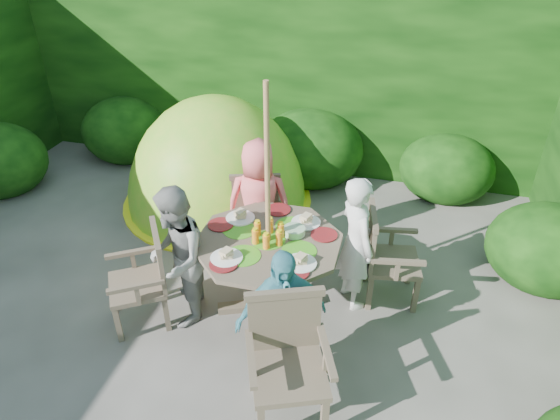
% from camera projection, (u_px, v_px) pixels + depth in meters
% --- Properties ---
extents(ground, '(60.00, 60.00, 0.00)m').
position_uv_depth(ground, '(165.00, 340.00, 4.41)').
color(ground, '#4C4944').
rests_on(ground, ground).
extents(hedge_enclosure, '(9.00, 9.00, 2.50)m').
position_uv_depth(hedge_enclosure, '(210.00, 149.00, 4.84)').
color(hedge_enclosure, black).
rests_on(hedge_enclosure, ground).
extents(patio_table, '(1.76, 1.76, 0.94)m').
position_uv_depth(patio_table, '(269.00, 251.00, 4.43)').
color(patio_table, '#473C2E').
rests_on(patio_table, ground).
extents(parasol_pole, '(0.06, 0.06, 2.20)m').
position_uv_depth(parasol_pole, '(268.00, 209.00, 4.19)').
color(parasol_pole, olive).
rests_on(parasol_pole, ground).
extents(garden_chair_right, '(0.57, 0.62, 0.91)m').
position_uv_depth(garden_chair_right, '(385.00, 255.00, 4.67)').
color(garden_chair_right, '#473C2E').
rests_on(garden_chair_right, ground).
extents(garden_chair_left, '(0.69, 0.71, 0.90)m').
position_uv_depth(garden_chair_left, '(145.00, 277.00, 4.40)').
color(garden_chair_left, '#473C2E').
rests_on(garden_chair_left, ground).
extents(garden_chair_back, '(0.65, 0.61, 0.89)m').
position_uv_depth(garden_chair_back, '(256.00, 205.00, 5.45)').
color(garden_chair_back, '#473C2E').
rests_on(garden_chair_back, ground).
extents(garden_chair_front, '(0.73, 0.69, 0.97)m').
position_uv_depth(garden_chair_front, '(287.00, 357.00, 3.58)').
color(garden_chair_front, '#473C2E').
rests_on(garden_chair_front, ground).
extents(child_right, '(0.53, 0.58, 1.33)m').
position_uv_depth(child_right, '(356.00, 243.00, 4.52)').
color(child_right, silver).
rests_on(child_right, ground).
extents(child_left, '(0.69, 0.78, 1.34)m').
position_uv_depth(child_left, '(177.00, 258.00, 4.32)').
color(child_left, gray).
rests_on(child_left, ground).
extents(child_back, '(0.75, 0.58, 1.36)m').
position_uv_depth(child_back, '(259.00, 203.00, 5.09)').
color(child_back, '#FB676B').
rests_on(child_back, ground).
extents(child_front, '(0.77, 0.65, 1.24)m').
position_uv_depth(child_front, '(281.00, 318.00, 3.78)').
color(child_front, teal).
rests_on(child_front, ground).
extents(dome_tent, '(2.78, 2.78, 2.74)m').
position_uv_depth(dome_tent, '(218.00, 201.00, 6.46)').
color(dome_tent, '#6BC726').
rests_on(dome_tent, ground).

